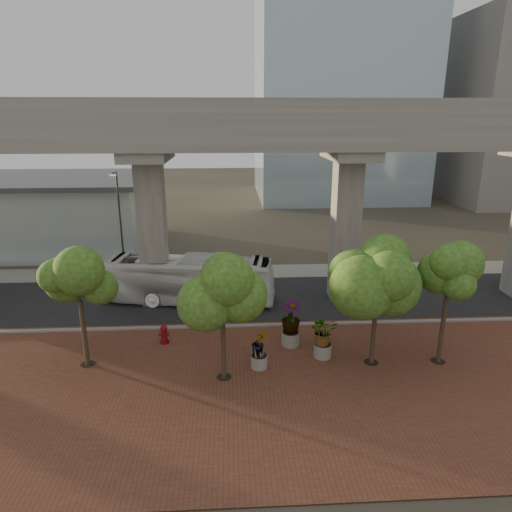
{
  "coord_description": "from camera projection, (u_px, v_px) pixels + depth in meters",
  "views": [
    {
      "loc": [
        -1.18,
        -25.53,
        11.52
      ],
      "look_at": [
        0.29,
        0.5,
        3.46
      ],
      "focal_mm": 32.0,
      "sensor_mm": 36.0,
      "label": 1
    }
  ],
  "objects": [
    {
      "name": "asphalt_road",
      "position": [
        250.0,
        300.0,
        29.72
      ],
      "size": [
        90.0,
        8.0,
        0.04
      ],
      "primitive_type": "cube",
      "color": "black",
      "rests_on": "ground"
    },
    {
      "name": "street_tree_near_west",
      "position": [
        222.0,
        290.0,
        19.59
      ],
      "size": [
        3.63,
        3.63,
        5.96
      ],
      "color": "brown",
      "rests_on": "ground"
    },
    {
      "name": "station_pavilion",
      "position": [
        22.0,
        212.0,
        41.05
      ],
      "size": [
        23.0,
        13.0,
        6.3
      ],
      "color": "silver",
      "rests_on": "ground"
    },
    {
      "name": "brick_plaza",
      "position": [
        260.0,
        386.0,
        20.18
      ],
      "size": [
        70.0,
        13.0,
        0.06
      ],
      "primitive_type": "cube",
      "color": "brown",
      "rests_on": "ground"
    },
    {
      "name": "transit_viaduct",
      "position": [
        250.0,
        188.0,
        27.58
      ],
      "size": [
        72.0,
        5.6,
        12.4
      ],
      "color": "#9C9A8E",
      "rests_on": "ground"
    },
    {
      "name": "street_tree_far_east",
      "position": [
        450.0,
        271.0,
        20.82
      ],
      "size": [
        3.25,
        3.25,
        6.16
      ],
      "color": "brown",
      "rests_on": "ground"
    },
    {
      "name": "transit_bus",
      "position": [
        189.0,
        280.0,
        28.96
      ],
      "size": [
        11.07,
        4.05,
        3.02
      ],
      "primitive_type": "imported",
      "rotation": [
        0.0,
        0.0,
        1.43
      ],
      "color": "white",
      "rests_on": "ground"
    },
    {
      "name": "street_tree_near_east",
      "position": [
        379.0,
        272.0,
        20.73
      ],
      "size": [
        4.41,
        4.41,
        6.68
      ],
      "color": "brown",
      "rests_on": "ground"
    },
    {
      "name": "planter_left",
      "position": [
        259.0,
        345.0,
        21.33
      ],
      "size": [
        1.77,
        1.77,
        1.95
      ],
      "color": "gray",
      "rests_on": "ground"
    },
    {
      "name": "curb_strip",
      "position": [
        253.0,
        326.0,
        25.89
      ],
      "size": [
        70.0,
        0.25,
        0.16
      ],
      "primitive_type": "cube",
      "color": "gray",
      "rests_on": "ground"
    },
    {
      "name": "planter_right",
      "position": [
        291.0,
        319.0,
        23.36
      ],
      "size": [
        2.28,
        2.28,
        2.44
      ],
      "color": "#A19E91",
      "rests_on": "ground"
    },
    {
      "name": "planter_front",
      "position": [
        323.0,
        333.0,
        22.26
      ],
      "size": [
        1.95,
        1.95,
        2.15
      ],
      "color": "gray",
      "rests_on": "ground"
    },
    {
      "name": "fire_hydrant",
      "position": [
        164.0,
        334.0,
        23.86
      ],
      "size": [
        0.53,
        0.48,
        1.07
      ],
      "color": "maroon",
      "rests_on": "ground"
    },
    {
      "name": "streetlamp_west",
      "position": [
        120.0,
        216.0,
        33.05
      ],
      "size": [
        0.38,
        1.12,
        7.71
      ],
      "color": "#313136",
      "rests_on": "ground"
    },
    {
      "name": "street_tree_far_west",
      "position": [
        78.0,
        281.0,
        20.69
      ],
      "size": [
        3.35,
        3.35,
        5.82
      ],
      "color": "brown",
      "rests_on": "ground"
    },
    {
      "name": "streetlamp_east",
      "position": [
        360.0,
        208.0,
        31.92
      ],
      "size": [
        0.45,
        1.31,
        9.07
      ],
      "color": "#333339",
      "rests_on": "ground"
    },
    {
      "name": "ground",
      "position": [
        252.0,
        312.0,
        27.82
      ],
      "size": [
        160.0,
        160.0,
        0.0
      ],
      "primitive_type": "plane",
      "color": "#353227",
      "rests_on": "ground"
    },
    {
      "name": "far_sidewalk",
      "position": [
        247.0,
        272.0,
        34.97
      ],
      "size": [
        90.0,
        3.0,
        0.06
      ],
      "primitive_type": "cube",
      "color": "gray",
      "rests_on": "ground"
    }
  ]
}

